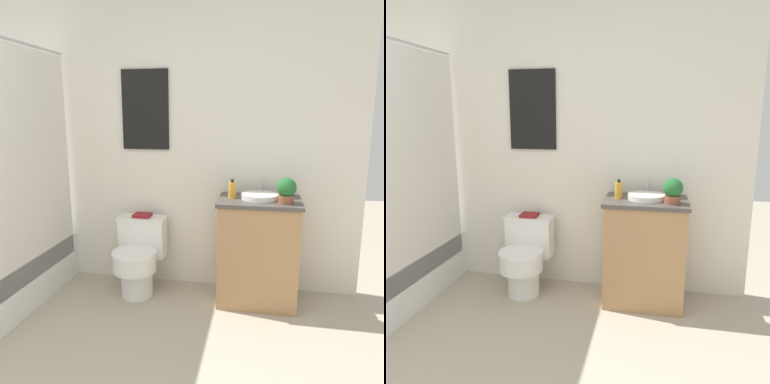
# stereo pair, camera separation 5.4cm
# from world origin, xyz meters

# --- Properties ---
(wall_back) EXTENTS (3.58, 0.07, 2.50)m
(wall_back) POSITION_xyz_m (-0.00, 2.32, 1.25)
(wall_back) COLOR silver
(wall_back) RESTS_ON ground_plane
(toilet) EXTENTS (0.41, 0.51, 0.63)m
(toilet) POSITION_xyz_m (-0.01, 2.03, 0.32)
(toilet) COLOR white
(toilet) RESTS_ON ground_plane
(vanity) EXTENTS (0.63, 0.45, 0.84)m
(vanity) POSITION_xyz_m (0.97, 2.05, 0.42)
(vanity) COLOR #AD7F51
(vanity) RESTS_ON ground_plane
(sink) EXTENTS (0.29, 0.32, 0.13)m
(sink) POSITION_xyz_m (0.97, 2.08, 0.86)
(sink) COLOR white
(sink) RESTS_ON vanity
(soap_bottle) EXTENTS (0.06, 0.06, 0.15)m
(soap_bottle) POSITION_xyz_m (0.76, 2.07, 0.90)
(soap_bottle) COLOR gold
(soap_bottle) RESTS_ON vanity
(potted_plant) EXTENTS (0.14, 0.14, 0.19)m
(potted_plant) POSITION_xyz_m (1.16, 1.97, 0.94)
(potted_plant) COLOR brown
(potted_plant) RESTS_ON vanity
(book_on_tank) EXTENTS (0.14, 0.13, 0.02)m
(book_on_tank) POSITION_xyz_m (-0.01, 2.15, 0.64)
(book_on_tank) COLOR maroon
(book_on_tank) RESTS_ON toilet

